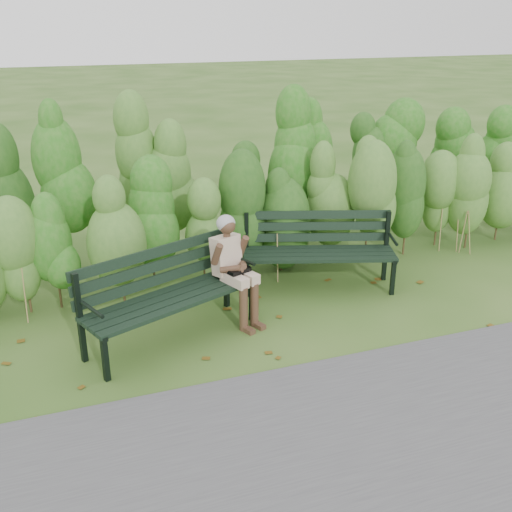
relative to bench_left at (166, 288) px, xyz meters
name	(u,v)px	position (x,y,z in m)	size (l,w,h in m)	color
ground	(266,325)	(1.14, -0.15, -0.60)	(80.00, 80.00, 0.00)	#2E5718
footpath	(355,440)	(1.14, -2.35, -0.59)	(60.00, 2.50, 0.01)	#474749
hedge_band	(219,183)	(1.14, 1.72, 0.66)	(11.04, 1.67, 2.42)	#47381E
leaf_litter	(256,340)	(0.91, -0.43, -0.59)	(5.26, 2.01, 0.01)	brown
bench_left	(166,288)	(0.00, 0.00, 0.00)	(2.13, 1.37, 1.01)	black
bench_right	(318,244)	(2.19, 0.70, -0.01)	(2.08, 1.22, 0.99)	black
seated_woman	(233,262)	(0.83, 0.12, 0.15)	(0.55, 0.74, 1.29)	beige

